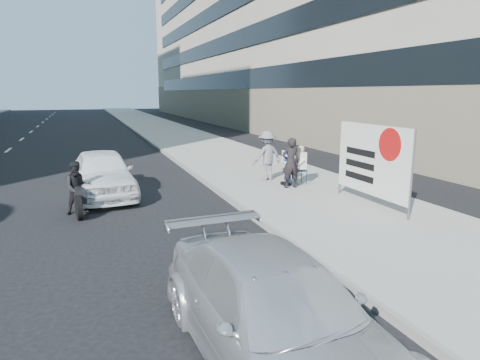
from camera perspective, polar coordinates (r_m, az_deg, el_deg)
name	(u,v)px	position (r m, az deg, el deg)	size (l,w,h in m)	color
ground	(238,271)	(7.96, -0.25, -12.05)	(160.00, 160.00, 0.00)	black
near_sidewalk	(191,142)	(27.80, -6.56, 5.12)	(5.00, 120.00, 0.15)	gray
near_building	(291,20)	(43.99, 6.85, 20.46)	(14.00, 70.00, 20.00)	#9C9587
seated_protester	(296,163)	(14.42, 7.52, 2.27)	(0.83, 1.12, 1.31)	#12214F
jogger	(267,156)	(15.01, 3.62, 3.27)	(1.12, 0.64, 1.73)	slate
pedestrian_woman	(291,163)	(13.83, 6.77, 2.27)	(0.59, 0.39, 1.63)	black
protest_banner	(372,160)	(12.05, 17.20, 2.55)	(0.08, 3.06, 2.20)	#4C4C4C
parked_sedan	(275,313)	(5.27, 4.75, -17.25)	(1.83, 4.49, 1.30)	silver
white_sedan_near	(103,173)	(13.91, -17.85, 0.86)	(1.72, 4.27, 1.45)	white
motorcycle	(78,190)	(12.15, -20.79, -1.29)	(0.76, 2.05, 1.42)	black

